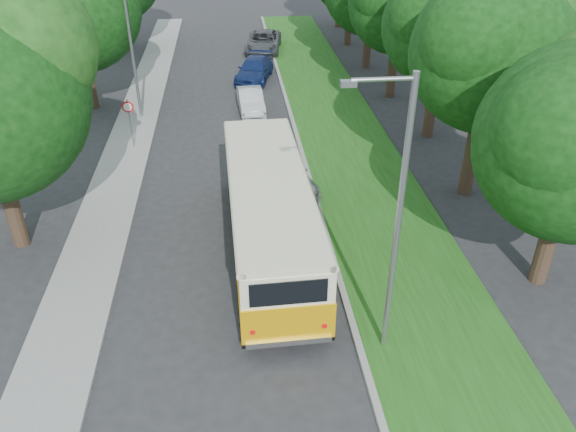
{
  "coord_description": "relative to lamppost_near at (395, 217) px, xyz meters",
  "views": [
    {
      "loc": [
        0.37,
        -13.84,
        11.59
      ],
      "look_at": [
        2.09,
        2.48,
        1.5
      ],
      "focal_mm": 35.0,
      "sensor_mm": 36.0,
      "label": 1
    }
  ],
  "objects": [
    {
      "name": "ground",
      "position": [
        -4.21,
        2.5,
        -4.37
      ],
      "size": [
        120.0,
        120.0,
        0.0
      ],
      "primitive_type": "plane",
      "color": "#2B2B2E",
      "rests_on": "ground"
    },
    {
      "name": "curb",
      "position": [
        -0.61,
        7.5,
        -4.29
      ],
      "size": [
        0.2,
        70.0,
        0.15
      ],
      "primitive_type": "cube",
      "color": "gray",
      "rests_on": "ground"
    },
    {
      "name": "grass_verge",
      "position": [
        1.74,
        7.5,
        -4.3
      ],
      "size": [
        4.5,
        70.0,
        0.13
      ],
      "primitive_type": "cube",
      "color": "#224F15",
      "rests_on": "ground"
    },
    {
      "name": "sidewalk",
      "position": [
        -9.01,
        7.5,
        -4.31
      ],
      "size": [
        2.2,
        70.0,
        0.12
      ],
      "primitive_type": "cube",
      "color": "gray",
      "rests_on": "ground"
    },
    {
      "name": "lamppost_near",
      "position": [
        0.0,
        0.0,
        0.0
      ],
      "size": [
        1.71,
        0.16,
        8.0
      ],
      "color": "gray",
      "rests_on": "ground"
    },
    {
      "name": "lamppost_far",
      "position": [
        -8.91,
        18.5,
        -0.25
      ],
      "size": [
        1.71,
        0.16,
        7.5
      ],
      "color": "gray",
      "rests_on": "ground"
    },
    {
      "name": "warning_sign",
      "position": [
        -8.71,
        14.48,
        -2.66
      ],
      "size": [
        0.56,
        0.1,
        2.5
      ],
      "color": "gray",
      "rests_on": "ground"
    },
    {
      "name": "vintage_bus",
      "position": [
        -2.76,
        4.99,
        -2.83
      ],
      "size": [
        2.92,
        10.44,
        3.08
      ],
      "primitive_type": null,
      "rotation": [
        0.0,
        0.0,
        0.02
      ],
      "color": "#E8A207",
      "rests_on": "ground"
    },
    {
      "name": "car_silver",
      "position": [
        -1.8,
        9.69,
        -3.64
      ],
      "size": [
        3.07,
        4.58,
        1.45
      ],
      "primitive_type": "imported",
      "rotation": [
        0.0,
        0.0,
        0.35
      ],
      "color": "#B5B6BA",
      "rests_on": "ground"
    },
    {
      "name": "car_white",
      "position": [
        -2.75,
        18.89,
        -3.74
      ],
      "size": [
        1.53,
        3.86,
        1.25
      ],
      "primitive_type": "imported",
      "rotation": [
        0.0,
        0.0,
        0.05
      ],
      "color": "silver",
      "rests_on": "ground"
    },
    {
      "name": "car_blue",
      "position": [
        -2.24,
        24.49,
        -3.68
      ],
      "size": [
        3.02,
        5.05,
        1.37
      ],
      "primitive_type": "imported",
      "rotation": [
        0.0,
        0.0,
        -0.25
      ],
      "color": "navy",
      "rests_on": "ground"
    },
    {
      "name": "car_grey",
      "position": [
        -1.21,
        31.16,
        -3.64
      ],
      "size": [
        3.2,
        5.58,
        1.47
      ],
      "primitive_type": "imported",
      "rotation": [
        0.0,
        0.0,
        -0.15
      ],
      "color": "#505257",
      "rests_on": "ground"
    }
  ]
}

